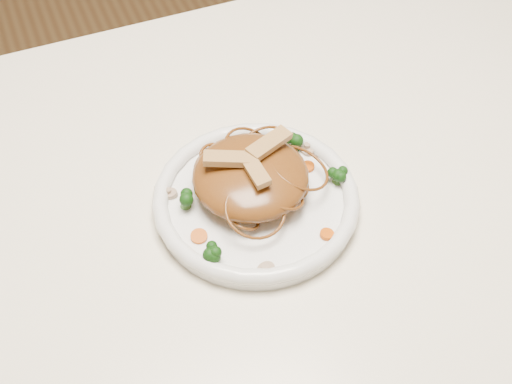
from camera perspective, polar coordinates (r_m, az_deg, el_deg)
name	(u,v)px	position (r m, az deg, el deg)	size (l,w,h in m)	color
table	(254,232)	(0.97, -0.14, -3.35)	(1.20, 0.80, 0.75)	white
plate	(256,203)	(0.87, 0.00, -0.95)	(0.25, 0.25, 0.02)	white
noodle_mound	(250,176)	(0.85, -0.46, 1.31)	(0.15, 0.15, 0.05)	brown
chicken_a	(269,143)	(0.85, 1.07, 4.02)	(0.06, 0.02, 0.01)	tan
chicken_b	(230,159)	(0.83, -2.18, 2.75)	(0.06, 0.02, 0.01)	tan
chicken_c	(254,169)	(0.82, -0.14, 1.93)	(0.06, 0.02, 0.01)	tan
broccoli_0	(295,142)	(0.91, 3.21, 4.16)	(0.02, 0.02, 0.03)	#0E3F0D
broccoli_1	(185,198)	(0.85, -5.89, -0.49)	(0.03, 0.03, 0.03)	#0E3F0D
broccoli_2	(215,251)	(0.80, -3.43, -4.88)	(0.02, 0.02, 0.03)	#0E3F0D
broccoli_3	(338,174)	(0.88, 6.81, 1.49)	(0.03, 0.03, 0.03)	#0E3F0D
carrot_0	(282,140)	(0.93, 2.15, 4.34)	(0.02, 0.02, 0.01)	#C94E07
carrot_1	(199,236)	(0.82, -4.72, -3.66)	(0.02, 0.02, 0.01)	#C94E07
carrot_2	(308,167)	(0.90, 4.27, 2.10)	(0.02, 0.02, 0.01)	#C94E07
carrot_3	(214,160)	(0.90, -3.45, 2.61)	(0.02, 0.02, 0.01)	#C94E07
carrot_4	(327,234)	(0.83, 5.86, -3.48)	(0.02, 0.02, 0.01)	#C94E07
mushroom_0	(265,270)	(0.79, 0.77, -6.48)	(0.03, 0.03, 0.01)	#BFA98F
mushroom_1	(307,148)	(0.92, 4.22, 3.61)	(0.03, 0.03, 0.01)	#BFA98F
mushroom_2	(169,194)	(0.87, -7.21, -0.14)	(0.02, 0.02, 0.01)	#BFA98F
mushroom_3	(280,142)	(0.93, 1.98, 4.10)	(0.03, 0.03, 0.01)	#BFA98F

